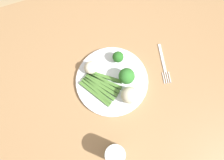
# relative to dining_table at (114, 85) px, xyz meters

# --- Properties ---
(ground_plane) EXTENTS (6.00, 6.00, 0.02)m
(ground_plane) POSITION_rel_dining_table_xyz_m (0.00, 0.00, -0.67)
(ground_plane) COLOR tan
(dining_table) EXTENTS (1.49, 0.93, 0.76)m
(dining_table) POSITION_rel_dining_table_xyz_m (0.00, 0.00, 0.00)
(dining_table) COLOR #9E754C
(dining_table) RESTS_ON ground_plane
(plate) EXTENTS (0.27, 0.27, 0.01)m
(plate) POSITION_rel_dining_table_xyz_m (0.01, 0.01, 0.10)
(plate) COLOR white
(plate) RESTS_ON dining_table
(asparagus_bundle) EXTENTS (0.16, 0.16, 0.01)m
(asparagus_bundle) POSITION_rel_dining_table_xyz_m (0.06, 0.01, 0.12)
(asparagus_bundle) COLOR #47752D
(asparagus_bundle) RESTS_ON plate
(broccoli_front) EXTENTS (0.06, 0.06, 0.07)m
(broccoli_front) POSITION_rel_dining_table_xyz_m (-0.04, 0.02, 0.15)
(broccoli_front) COLOR #609E3D
(broccoli_front) RESTS_ON plate
(broccoli_front_left) EXTENTS (0.04, 0.04, 0.05)m
(broccoli_front_left) POSITION_rel_dining_table_xyz_m (-0.04, -0.06, 0.14)
(broccoli_front_left) COLOR #568E33
(broccoli_front_left) RESTS_ON plate
(cauliflower_near_center) EXTENTS (0.05, 0.05, 0.05)m
(cauliflower_near_center) POSITION_rel_dining_table_xyz_m (0.07, -0.06, 0.14)
(cauliflower_near_center) COLOR silver
(cauliflower_near_center) RESTS_ON plate
(cauliflower_back_right) EXTENTS (0.06, 0.06, 0.06)m
(cauliflower_back_right) POSITION_rel_dining_table_xyz_m (-0.03, 0.09, 0.14)
(cauliflower_back_right) COLOR beige
(cauliflower_back_right) RESTS_ON plate
(fork) EXTENTS (0.05, 0.17, 0.00)m
(fork) POSITION_rel_dining_table_xyz_m (-0.20, 0.01, 0.10)
(fork) COLOR silver
(fork) RESTS_ON dining_table
(water_glass) EXTENTS (0.06, 0.06, 0.10)m
(water_glass) POSITION_rel_dining_table_xyz_m (0.09, 0.25, 0.15)
(water_glass) COLOR silver
(water_glass) RESTS_ON dining_table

